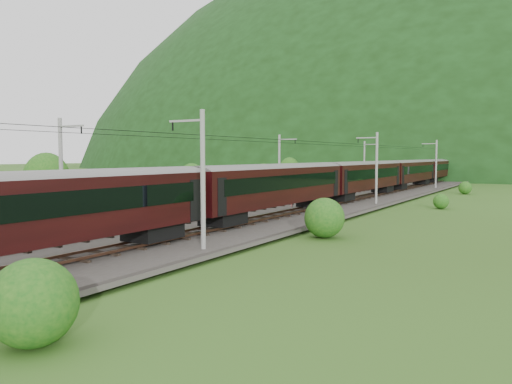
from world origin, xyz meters
The scene contains 15 objects.
ground centered at (0.00, 0.00, 0.00)m, with size 600.00×600.00×0.00m, color #2E4A17.
railbed centered at (0.00, 10.00, 0.15)m, with size 14.00×220.00×0.30m, color #38332D.
track_left centered at (-2.40, 10.00, 0.37)m, with size 2.40×220.00×0.27m.
track_right centered at (2.40, 10.00, 0.37)m, with size 2.40×220.00×0.27m.
catenary_left centered at (-6.12, 32.00, 4.50)m, with size 2.54×192.28×8.00m.
catenary_right centered at (6.12, 32.00, 4.50)m, with size 2.54×192.28×8.00m.
overhead_wires centered at (0.00, 10.00, 7.10)m, with size 4.83×198.00×0.03m.
mountain_main centered at (0.00, 260.00, 0.00)m, with size 504.00×360.00×244.00m, color black.
mountain_ridge centered at (-120.00, 300.00, 0.00)m, with size 336.00×280.00×132.00m, color black.
train centered at (2.40, 38.47, 3.65)m, with size 3.10×171.06×5.39m.
hazard_post_near centered at (-0.34, 23.98, 1.15)m, with size 0.18×0.18×1.69m, color red.
hazard_post_far centered at (-0.01, 38.03, 1.10)m, with size 0.17×0.17×1.59m, color red.
signal centered at (-3.37, 35.15, 1.64)m, with size 0.25×0.25×2.28m.
vegetation_left centered at (-13.96, 16.02, 2.31)m, with size 12.49×147.77×6.18m.
vegetation_right centered at (11.25, -3.33, 1.15)m, with size 5.82×95.40×2.51m.
Camera 1 is at (23.54, -22.80, 5.67)m, focal length 35.00 mm.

